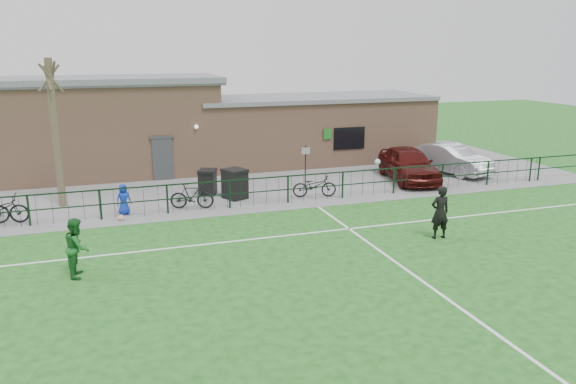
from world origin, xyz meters
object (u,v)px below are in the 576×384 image
object	(u,v)px
spectator_child	(124,199)
bicycle_d	(192,196)
bicycle_e	(314,186)
ball_ground	(121,218)
car_silver	(450,158)
bare_tree	(56,134)
wheelie_bin_right	(235,185)
outfield_player	(77,247)
wheelie_bin_left	(208,183)
sign_post	(305,167)
car_maroon	(408,164)

from	to	relation	value
spectator_child	bicycle_d	bearing A→B (deg)	-19.34
bicycle_e	ball_ground	distance (m)	8.26
car_silver	spectator_child	bearing A→B (deg)	172.70
bare_tree	wheelie_bin_right	size ratio (longest dim) A/B	4.94
bicycle_d	wheelie_bin_right	bearing A→B (deg)	-46.39
spectator_child	outfield_player	xyz separation A→B (m)	(-1.52, -5.87, 0.23)
bicycle_d	ball_ground	bearing A→B (deg)	122.44
wheelie_bin_left	car_silver	world-z (taller)	car_silver
wheelie_bin_right	bicycle_e	bearing A→B (deg)	-38.28
bare_tree	ball_ground	bearing A→B (deg)	-52.66
sign_post	car_maroon	bearing A→B (deg)	-2.11
spectator_child	ball_ground	bearing A→B (deg)	-120.84
spectator_child	ball_ground	xyz separation A→B (m)	(-0.17, -0.79, -0.51)
bicycle_e	bicycle_d	bearing A→B (deg)	104.14
bare_tree	car_maroon	bearing A→B (deg)	-1.79
ball_ground	sign_post	bearing A→B (deg)	17.11
car_silver	wheelie_bin_right	bearing A→B (deg)	171.36
outfield_player	bicycle_e	bearing A→B (deg)	-52.65
sign_post	bicycle_e	xyz separation A→B (m)	(-0.18, -1.66, -0.50)
bare_tree	wheelie_bin_right	distance (m)	7.51
wheelie_bin_left	bicycle_e	bearing A→B (deg)	-0.37
wheelie_bin_right	bicycle_e	size ratio (longest dim) A/B	0.64
car_silver	bicycle_d	xyz separation A→B (m)	(-13.84, -2.50, -0.23)
wheelie_bin_right	spectator_child	xyz separation A→B (m)	(-4.68, -0.99, 0.00)
wheelie_bin_left	outfield_player	size ratio (longest dim) A/B	0.61
bare_tree	car_silver	world-z (taller)	bare_tree
bicycle_e	spectator_child	xyz separation A→B (m)	(-8.04, -0.13, 0.11)
car_maroon	ball_ground	bearing A→B (deg)	-159.74
wheelie_bin_left	spectator_child	distance (m)	4.20
car_silver	spectator_child	xyz separation A→B (m)	(-16.50, -2.49, -0.15)
car_maroon	bicycle_e	size ratio (longest dim) A/B	2.55
bicycle_d	car_maroon	bearing A→B (deg)	-64.38
wheelie_bin_left	bicycle_e	xyz separation A→B (m)	(4.35, -1.89, -0.02)
sign_post	bicycle_d	world-z (taller)	sign_post
car_maroon	spectator_child	size ratio (longest dim) A/B	4.00
sign_post	spectator_child	bearing A→B (deg)	-167.71
bare_tree	wheelie_bin_left	world-z (taller)	bare_tree
wheelie_bin_right	ball_ground	xyz separation A→B (m)	(-4.84, -1.78, -0.51)
sign_post	bicycle_e	world-z (taller)	sign_post
spectator_child	wheelie_bin_right	bearing A→B (deg)	-7.01
ball_ground	car_silver	bearing A→B (deg)	11.12
sign_post	ball_ground	world-z (taller)	sign_post
wheelie_bin_left	spectator_child	world-z (taller)	spectator_child
bare_tree	outfield_player	size ratio (longest dim) A/B	3.49
bare_tree	spectator_child	bearing A→B (deg)	-41.49
bicycle_d	bicycle_e	world-z (taller)	bicycle_d
wheelie_bin_left	car_silver	xyz separation A→B (m)	(12.82, 0.46, 0.23)
car_maroon	bicycle_d	world-z (taller)	car_maroon
bare_tree	bicycle_d	xyz separation A→B (m)	(5.02, -2.11, -2.45)
bare_tree	bicycle_d	bearing A→B (deg)	-22.80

